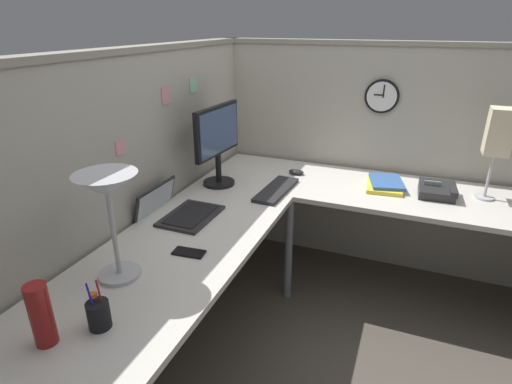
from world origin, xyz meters
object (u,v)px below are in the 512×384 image
object	(u,v)px
wall_clock	(382,96)
book_stack	(385,184)
computer_mouse	(296,172)
desk_lamp_paper	(499,135)
desk_lamp_dome	(108,194)
monitor	(218,140)
keyboard	(276,190)
pen_cup	(99,314)
thermos_flask	(41,315)
laptop	(175,210)
cell_phone	(189,253)
office_phone	(438,191)

from	to	relation	value
wall_clock	book_stack	bearing A→B (deg)	-160.92
computer_mouse	desk_lamp_paper	bearing A→B (deg)	-88.90
desk_lamp_dome	computer_mouse	bearing A→B (deg)	-13.14
monitor	computer_mouse	bearing A→B (deg)	-48.66
keyboard	pen_cup	world-z (taller)	pen_cup
thermos_flask	desk_lamp_dome	bearing A→B (deg)	4.06
laptop	book_stack	world-z (taller)	laptop
pen_cup	thermos_flask	distance (m)	0.17
cell_phone	desk_lamp_paper	xyz separation A→B (m)	(1.18, -1.30, 0.38)
monitor	thermos_flask	world-z (taller)	monitor
thermos_flask	desk_lamp_paper	world-z (taller)	desk_lamp_paper
monitor	cell_phone	bearing A→B (deg)	-162.78
keyboard	computer_mouse	world-z (taller)	computer_mouse
computer_mouse	cell_phone	xyz separation A→B (m)	(-1.16, 0.16, -0.01)
cell_phone	thermos_flask	size ratio (longest dim) A/B	0.65
pen_cup	desk_lamp_dome	bearing A→B (deg)	26.87
keyboard	book_stack	world-z (taller)	book_stack
computer_mouse	monitor	bearing A→B (deg)	131.34
book_stack	keyboard	bearing A→B (deg)	117.43
thermos_flask	wall_clock	world-z (taller)	wall_clock
desk_lamp_dome	monitor	bearing A→B (deg)	4.03
monitor	office_phone	bearing A→B (deg)	-77.13
monitor	office_phone	size ratio (longest dim) A/B	2.34
monitor	keyboard	bearing A→B (deg)	-86.86
desk_lamp_dome	cell_phone	xyz separation A→B (m)	(0.25, -0.18, -0.36)
desk_lamp_dome	desk_lamp_paper	distance (m)	2.06
keyboard	pen_cup	size ratio (longest dim) A/B	2.39
laptop	pen_cup	distance (m)	0.88
keyboard	desk_lamp_dome	bearing A→B (deg)	167.31
desk_lamp_dome	desk_lamp_paper	world-z (taller)	desk_lamp_paper
book_stack	desk_lamp_paper	xyz separation A→B (m)	(0.04, -0.56, 0.36)
computer_mouse	wall_clock	world-z (taller)	wall_clock
thermos_flask	computer_mouse	bearing A→B (deg)	-9.49
cell_phone	wall_clock	xyz separation A→B (m)	(1.46, -0.63, 0.50)
desk_lamp_paper	cell_phone	bearing A→B (deg)	132.35
thermos_flask	cell_phone	bearing A→B (deg)	-12.85
monitor	cell_phone	xyz separation A→B (m)	(-0.81, -0.25, -0.29)
laptop	office_phone	distance (m)	1.53
book_stack	wall_clock	distance (m)	0.59
thermos_flask	desk_lamp_paper	distance (m)	2.35
keyboard	wall_clock	bearing A→B (deg)	-35.62
monitor	cell_phone	distance (m)	0.89
laptop	book_stack	distance (m)	1.30
book_stack	desk_lamp_paper	size ratio (longest dim) A/B	0.59
keyboard	office_phone	bearing A→B (deg)	-70.30
keyboard	computer_mouse	size ratio (longest dim) A/B	4.13
wall_clock	desk_lamp_paper	bearing A→B (deg)	-112.22
computer_mouse	thermos_flask	xyz separation A→B (m)	(-1.81, 0.30, 0.09)
monitor	laptop	xyz separation A→B (m)	(-0.48, 0.02, -0.27)
office_phone	desk_lamp_dome	bearing A→B (deg)	138.04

